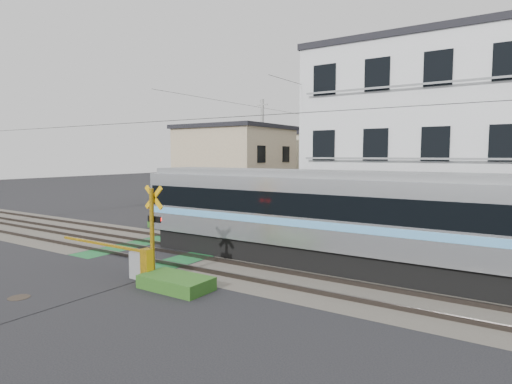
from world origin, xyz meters
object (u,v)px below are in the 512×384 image
Objects in this scene: apartment_block at (426,143)px; pedestrian at (388,186)px; commuter_train at (344,218)px; crossing_signal_near at (143,258)px; manhole_cover at (19,298)px; crossing_signal_far at (181,218)px.

pedestrian is at bearing 110.72° from apartment_block.
commuter_train is 1.64× the size of apartment_block.
pedestrian is (-1.81, 33.56, 0.24)m from crossing_signal_near.
crossing_signal_near is 3.62m from manhole_cover.
manhole_cover is (0.27, -36.77, -0.94)m from pedestrian.
apartment_block is at bearing 65.49° from manhole_cover.
apartment_block is 17.26× the size of manhole_cover.
apartment_block is 18.56m from manhole_cover.
manhole_cover is at bearing -128.94° from commuter_train.
crossing_signal_near is at bearing -54.71° from crossing_signal_far.
crossing_signal_near is at bearing 64.32° from manhole_cover.
pedestrian is (-6.78, 28.71, -0.89)m from commuter_train.
apartment_block reaches higher than crossing_signal_near.
crossing_signal_near reaches higher than pedestrian.
manhole_cover is at bearing 78.11° from pedestrian.
apartment_block reaches higher than commuter_train.
crossing_signal_far is at bearing 166.40° from commuter_train.
manhole_cover is at bearing -115.68° from crossing_signal_near.
commuter_train is 10.52m from manhole_cover.
crossing_signal_far reaches higher than manhole_cover.
pedestrian is at bearing 82.70° from crossing_signal_far.
manhole_cover is (3.63, -10.51, -0.70)m from crossing_signal_far.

